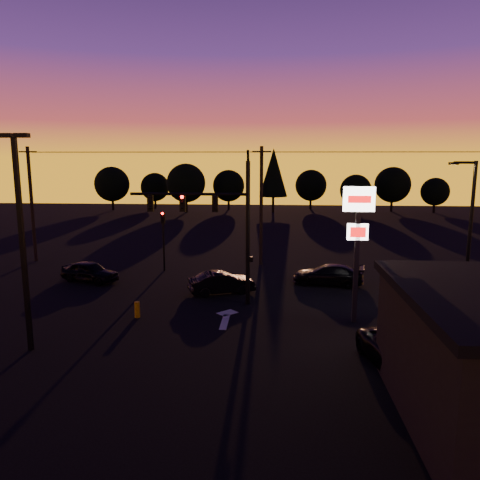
% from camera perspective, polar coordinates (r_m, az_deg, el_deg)
% --- Properties ---
extents(ground, '(120.00, 120.00, 0.00)m').
position_cam_1_polar(ground, '(23.06, -3.38, -10.77)').
color(ground, black).
rests_on(ground, ground).
extents(lane_arrow, '(1.20, 3.10, 0.01)m').
position_cam_1_polar(lane_arrow, '(24.56, -1.72, -9.41)').
color(lane_arrow, beige).
rests_on(lane_arrow, ground).
extents(traffic_signal_mast, '(6.79, 0.52, 8.58)m').
position_cam_1_polar(traffic_signal_mast, '(25.73, -2.60, 2.79)').
color(traffic_signal_mast, black).
rests_on(traffic_signal_mast, ground).
extents(secondary_signal, '(0.30, 0.31, 4.35)m').
position_cam_1_polar(secondary_signal, '(34.19, -9.34, 0.97)').
color(secondary_signal, black).
rests_on(secondary_signal, ground).
extents(parking_lot_light, '(1.25, 0.30, 9.14)m').
position_cam_1_polar(parking_lot_light, '(21.26, -25.12, 1.20)').
color(parking_lot_light, black).
rests_on(parking_lot_light, ground).
extents(pylon_sign, '(1.50, 0.28, 6.80)m').
position_cam_1_polar(pylon_sign, '(23.48, 14.18, 1.73)').
color(pylon_sign, black).
rests_on(pylon_sign, ground).
extents(streetlight, '(1.55, 0.35, 8.00)m').
position_cam_1_polar(streetlight, '(29.32, 26.14, 1.64)').
color(streetlight, black).
rests_on(streetlight, ground).
extents(utility_pole_0, '(1.40, 0.26, 9.00)m').
position_cam_1_polar(utility_pole_0, '(40.22, -24.05, 4.06)').
color(utility_pole_0, black).
rests_on(utility_pole_0, ground).
extents(utility_pole_1, '(1.40, 0.26, 9.00)m').
position_cam_1_polar(utility_pole_1, '(35.56, 2.60, 4.25)').
color(utility_pole_1, black).
rests_on(utility_pole_1, ground).
extents(power_wires, '(36.00, 1.22, 0.07)m').
position_cam_1_polar(power_wires, '(35.38, 2.65, 10.67)').
color(power_wires, black).
rests_on(power_wires, ground).
extents(bollard, '(0.28, 0.28, 0.83)m').
position_cam_1_polar(bollard, '(25.03, -12.42, -8.28)').
color(bollard, '#AC8206').
rests_on(bollard, ground).
extents(tree_0, '(5.36, 5.36, 6.74)m').
position_cam_1_polar(tree_0, '(75.67, -15.34, 6.59)').
color(tree_0, black).
rests_on(tree_0, ground).
extents(tree_1, '(4.54, 4.54, 5.71)m').
position_cam_1_polar(tree_1, '(76.86, -10.33, 6.37)').
color(tree_1, black).
rests_on(tree_1, ground).
extents(tree_2, '(5.77, 5.78, 7.26)m').
position_cam_1_polar(tree_2, '(70.64, -6.59, 6.91)').
color(tree_2, black).
rests_on(tree_2, ground).
extents(tree_3, '(4.95, 4.95, 6.22)m').
position_cam_1_polar(tree_3, '(73.82, -1.40, 6.62)').
color(tree_3, black).
rests_on(tree_3, ground).
extents(tree_4, '(4.18, 4.18, 9.50)m').
position_cam_1_polar(tree_4, '(70.41, 4.10, 8.21)').
color(tree_4, black).
rests_on(tree_4, ground).
extents(tree_5, '(4.95, 4.95, 6.22)m').
position_cam_1_polar(tree_5, '(75.76, 8.65, 6.60)').
color(tree_5, black).
rests_on(tree_5, ground).
extents(tree_6, '(4.54, 4.54, 5.71)m').
position_cam_1_polar(tree_6, '(70.60, 13.92, 5.92)').
color(tree_6, black).
rests_on(tree_6, ground).
extents(tree_7, '(5.36, 5.36, 6.74)m').
position_cam_1_polar(tree_7, '(74.74, 18.10, 6.41)').
color(tree_7, black).
rests_on(tree_7, ground).
extents(tree_8, '(4.12, 4.12, 5.19)m').
position_cam_1_polar(tree_8, '(75.53, 22.68, 5.45)').
color(tree_8, black).
rests_on(tree_8, ground).
extents(car_left, '(4.30, 2.87, 1.36)m').
position_cam_1_polar(car_left, '(32.76, -17.85, -3.68)').
color(car_left, black).
rests_on(car_left, ground).
extents(car_mid, '(4.26, 2.75, 1.32)m').
position_cam_1_polar(car_mid, '(28.59, -2.23, -5.21)').
color(car_mid, black).
rests_on(car_mid, ground).
extents(car_right, '(4.82, 2.66, 1.32)m').
position_cam_1_polar(car_right, '(31.02, 10.67, -4.16)').
color(car_right, black).
rests_on(car_right, ground).
extents(suv_parked, '(3.20, 5.29, 1.37)m').
position_cam_1_polar(suv_parked, '(19.64, 19.39, -13.01)').
color(suv_parked, black).
rests_on(suv_parked, ground).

